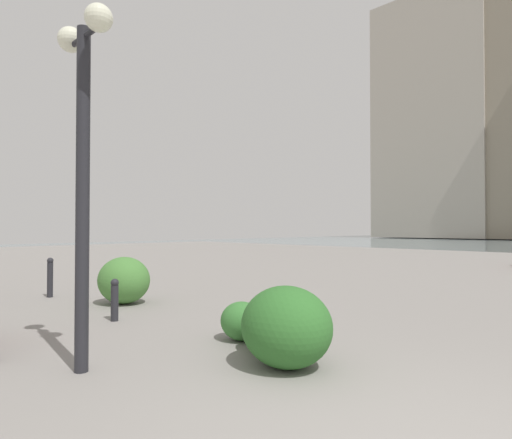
{
  "coord_description": "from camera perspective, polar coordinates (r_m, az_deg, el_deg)",
  "views": [
    {
      "loc": [
        -1.13,
        2.78,
        1.5
      ],
      "look_at": [
        7.36,
        -5.71,
        1.73
      ],
      "focal_mm": 30.06,
      "sensor_mm": 36.0,
      "label": 1
    }
  ],
  "objects": [
    {
      "name": "lamppost",
      "position": [
        4.94,
        -22.01,
        10.82
      ],
      "size": [
        0.98,
        0.28,
        3.74
      ],
      "color": "#232328",
      "rests_on": "ground"
    },
    {
      "name": "shrub_round",
      "position": [
        4.75,
        4.06,
        -14.03
      ],
      "size": [
        1.03,
        0.93,
        0.87
      ],
      "color": "#2D6628",
      "rests_on": "ground"
    },
    {
      "name": "building_annex",
      "position": [
        75.0,
        23.34,
        11.89
      ],
      "size": [
        16.79,
        13.72,
        36.43
      ],
      "color": "#B2A899",
      "rests_on": "ground"
    },
    {
      "name": "shrub_tall",
      "position": [
        5.35,
        1.73,
        -14.36
      ],
      "size": [
        0.64,
        0.58,
        0.54
      ],
      "color": "#477F38",
      "rests_on": "ground"
    },
    {
      "name": "shrub_low",
      "position": [
        8.92,
        -17.16,
        -7.73
      ],
      "size": [
        1.08,
        0.98,
        0.92
      ],
      "color": "#477F38",
      "rests_on": "ground"
    },
    {
      "name": "shrub_wide",
      "position": [
        5.87,
        -1.9,
        -13.34
      ],
      "size": [
        0.6,
        0.54,
        0.51
      ],
      "color": "#387533",
      "rests_on": "ground"
    },
    {
      "name": "bollard_near",
      "position": [
        7.36,
        -18.29,
        -9.98
      ],
      "size": [
        0.13,
        0.13,
        0.68
      ],
      "color": "#232328",
      "rests_on": "ground"
    },
    {
      "name": "bollard_mid",
      "position": [
        10.31,
        -25.72,
        -6.86
      ],
      "size": [
        0.13,
        0.13,
        0.85
      ],
      "color": "#232328",
      "rests_on": "ground"
    }
  ]
}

